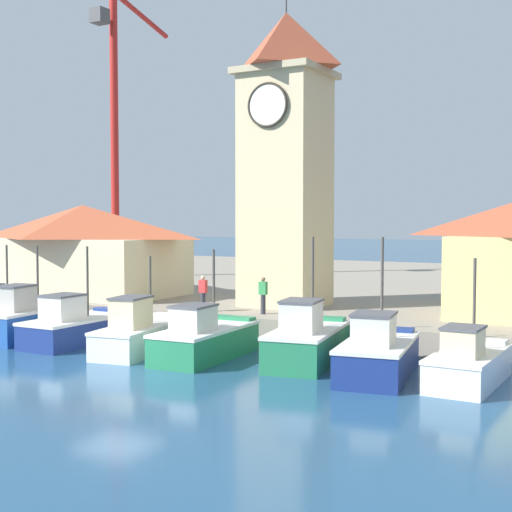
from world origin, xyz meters
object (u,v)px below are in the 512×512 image
(dock_worker_near_tower, at_px, (203,293))
(fishing_boat_center, at_px, (141,333))
(fishing_boat_far_right, at_px, (468,364))
(clock_tower, at_px, (286,153))
(fishing_boat_mid_right, at_px, (205,339))
(fishing_boat_right_inner, at_px, (307,341))
(fishing_boat_left_inner, at_px, (28,320))
(dock_worker_along_quay, at_px, (263,295))
(port_crane_far, at_px, (115,161))
(fishing_boat_right_outer, at_px, (378,354))
(fishing_boat_mid_left, at_px, (77,327))
(warehouse_left, at_px, (83,249))

(dock_worker_near_tower, bearing_deg, fishing_boat_center, -87.48)
(fishing_boat_far_right, relative_size, clock_tower, 0.29)
(fishing_boat_mid_right, relative_size, fishing_boat_right_inner, 0.99)
(fishing_boat_left_inner, bearing_deg, fishing_boat_far_right, 1.96)
(fishing_boat_left_inner, height_order, dock_worker_along_quay, fishing_boat_left_inner)
(clock_tower, relative_size, port_crane_far, 0.73)
(dock_worker_near_tower, bearing_deg, fishing_boat_left_inner, -142.56)
(fishing_boat_right_inner, height_order, dock_worker_along_quay, fishing_boat_right_inner)
(fishing_boat_center, relative_size, port_crane_far, 0.26)
(fishing_boat_right_outer, xyz_separation_m, fishing_boat_far_right, (2.82, 0.38, -0.10))
(fishing_boat_mid_left, xyz_separation_m, dock_worker_near_tower, (3.24, 4.54, 1.15))
(fishing_boat_mid_right, relative_size, dock_worker_near_tower, 3.18)
(fishing_boat_center, height_order, fishing_boat_far_right, fishing_boat_far_right)
(fishing_boat_mid_right, xyz_separation_m, clock_tower, (-0.93, 8.39, 7.54))
(fishing_boat_right_outer, relative_size, clock_tower, 0.33)
(fishing_boat_center, bearing_deg, warehouse_left, 142.80)
(dock_worker_near_tower, bearing_deg, fishing_boat_far_right, -17.54)
(fishing_boat_mid_left, distance_m, fishing_boat_right_outer, 12.92)
(fishing_boat_far_right, height_order, warehouse_left, warehouse_left)
(fishing_boat_center, xyz_separation_m, fishing_boat_right_inner, (6.56, 1.11, 0.08))
(fishing_boat_left_inner, relative_size, dock_worker_near_tower, 3.12)
(clock_tower, bearing_deg, fishing_boat_right_inner, -57.95)
(fishing_boat_left_inner, xyz_separation_m, fishing_boat_mid_right, (9.05, 0.07, -0.10))
(fishing_boat_mid_left, height_order, clock_tower, clock_tower)
(clock_tower, bearing_deg, fishing_boat_mid_right, -83.69)
(warehouse_left, bearing_deg, fishing_boat_far_right, -17.35)
(dock_worker_along_quay, bearing_deg, clock_tower, 99.97)
(fishing_boat_center, bearing_deg, fishing_boat_left_inner, 179.59)
(fishing_boat_right_inner, xyz_separation_m, dock_worker_near_tower, (-6.76, 3.51, 1.06))
(fishing_boat_left_inner, relative_size, fishing_boat_far_right, 1.13)
(dock_worker_near_tower, bearing_deg, warehouse_left, 162.90)
(fishing_boat_left_inner, height_order, fishing_boat_mid_right, fishing_boat_mid_right)
(fishing_boat_center, distance_m, port_crane_far, 25.04)
(warehouse_left, bearing_deg, clock_tower, 3.91)
(fishing_boat_right_inner, distance_m, dock_worker_near_tower, 7.69)
(clock_tower, height_order, warehouse_left, clock_tower)
(fishing_boat_left_inner, xyz_separation_m, fishing_boat_far_right, (18.49, 0.63, -0.16))
(fishing_boat_center, height_order, fishing_boat_right_inner, fishing_boat_right_inner)
(fishing_boat_center, distance_m, fishing_boat_right_outer, 9.48)
(fishing_boat_mid_right, bearing_deg, dock_worker_near_tower, 124.15)
(clock_tower, bearing_deg, port_crane_far, 153.72)
(fishing_boat_center, bearing_deg, clock_tower, 77.19)
(fishing_boat_mid_left, height_order, warehouse_left, warehouse_left)
(fishing_boat_center, height_order, warehouse_left, warehouse_left)
(fishing_boat_right_inner, relative_size, clock_tower, 0.34)
(fishing_boat_right_outer, relative_size, fishing_boat_far_right, 1.13)
(warehouse_left, height_order, port_crane_far, port_crane_far)
(fishing_boat_far_right, xyz_separation_m, dock_worker_near_tower, (-12.50, 3.95, 1.21))
(fishing_boat_center, bearing_deg, fishing_boat_far_right, 3.14)
(fishing_boat_center, relative_size, warehouse_left, 0.49)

